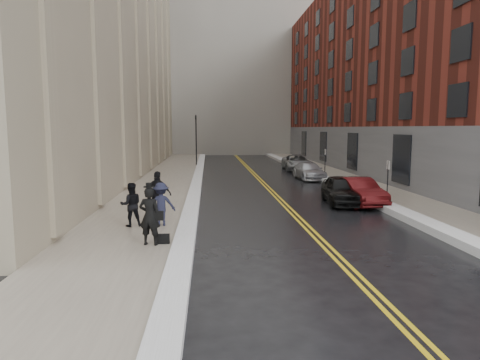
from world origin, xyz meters
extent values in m
plane|color=black|center=(0.00, 0.00, 0.00)|extent=(160.00, 160.00, 0.00)
cube|color=gray|center=(-4.50, 16.00, 0.07)|extent=(4.00, 64.00, 0.15)
cube|color=gray|center=(9.00, 16.00, 0.07)|extent=(3.00, 64.00, 0.15)
cube|color=gold|center=(2.38, 16.00, 0.00)|extent=(0.12, 64.00, 0.01)
cube|color=gold|center=(2.62, 16.00, 0.00)|extent=(0.12, 64.00, 0.01)
cube|color=white|center=(-2.20, 16.00, 0.13)|extent=(0.70, 60.80, 0.26)
cube|color=white|center=(7.15, 16.00, 0.15)|extent=(0.85, 60.80, 0.30)
cube|color=maroon|center=(17.50, 23.00, 9.00)|extent=(14.00, 50.00, 18.00)
cube|color=slate|center=(14.00, 66.00, 22.00)|extent=(22.00, 18.00, 44.00)
cylinder|color=black|center=(-2.60, 30.00, 2.60)|extent=(0.12, 0.12, 5.20)
imported|color=black|center=(-2.60, 30.00, 4.60)|extent=(0.18, 0.15, 0.90)
cylinder|color=black|center=(7.90, 8.00, 1.10)|extent=(0.06, 0.06, 2.20)
cube|color=white|center=(7.90, 8.00, 2.00)|extent=(0.02, 0.35, 0.45)
cylinder|color=black|center=(7.90, 20.00, 1.10)|extent=(0.06, 0.06, 2.20)
cube|color=white|center=(7.90, 20.00, 2.00)|extent=(0.02, 0.35, 0.45)
imported|color=black|center=(5.48, 7.92, 0.74)|extent=(2.18, 4.48, 1.47)
imported|color=#4C0D0F|center=(6.26, 7.70, 0.69)|extent=(1.83, 4.30, 1.38)
imported|color=#ABADB3|center=(6.29, 18.62, 0.64)|extent=(2.02, 4.48, 1.27)
imported|color=#979A9E|center=(6.80, 25.57, 0.72)|extent=(2.63, 5.27, 1.43)
imported|color=black|center=(-3.27, 0.26, 1.09)|extent=(0.76, 0.58, 1.89)
imported|color=black|center=(-4.35, 2.99, 0.99)|extent=(0.94, 0.81, 1.68)
imported|color=#1C1D32|center=(-3.21, 3.02, 0.99)|extent=(1.16, 0.78, 1.67)
imported|color=black|center=(-3.51, 4.64, 1.13)|extent=(1.22, 0.70, 1.95)
camera|label=1|loc=(-1.37, -13.39, 3.91)|focal=32.00mm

